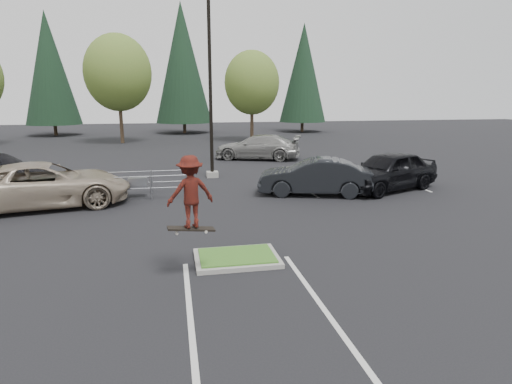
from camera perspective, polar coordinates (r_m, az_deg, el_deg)
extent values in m
plane|color=black|center=(11.47, -2.57, -9.10)|extent=(120.00, 120.00, 0.00)
cube|color=gray|center=(11.45, -2.57, -8.82)|extent=(2.20, 1.60, 0.12)
cube|color=#255A1C|center=(11.42, -2.58, -8.47)|extent=(1.95, 1.35, 0.05)
cube|color=silver|center=(20.21, -19.26, -0.17)|extent=(0.12, 5.20, 0.01)
cube|color=silver|center=(20.78, -26.64, -0.48)|extent=(0.12, 5.20, 0.01)
cube|color=silver|center=(20.89, 5.94, 0.89)|extent=(0.12, 5.20, 0.01)
cube|color=silver|center=(21.83, 12.74, 1.16)|extent=(0.12, 5.20, 0.01)
cube|color=silver|center=(23.05, 18.89, 1.38)|extent=(0.12, 5.20, 0.01)
cube|color=silver|center=(8.66, -8.69, -16.90)|extent=(0.12, 6.00, 0.01)
cube|color=silver|center=(9.13, 9.12, -15.25)|extent=(0.12, 6.00, 0.01)
cube|color=gray|center=(23.00, -5.85, 2.36)|extent=(0.60, 0.60, 0.30)
cylinder|color=black|center=(22.64, -6.13, 14.52)|extent=(0.18, 0.18, 10.00)
cylinder|color=#38281C|center=(41.35, -17.51, 8.66)|extent=(0.32, 0.32, 3.50)
ellipsoid|color=#426B27|center=(41.32, -17.94, 14.90)|extent=(5.89, 5.89, 6.77)
sphere|color=#426B27|center=(40.94, -17.06, 13.95)|extent=(3.68, 3.68, 3.68)
sphere|color=#426B27|center=(41.75, -18.53, 14.07)|extent=(4.05, 4.05, 4.05)
cylinder|color=#38281C|center=(41.13, -0.55, 8.90)|extent=(0.32, 0.32, 3.04)
ellipsoid|color=#426B27|center=(41.06, -0.57, 14.37)|extent=(5.12, 5.12, 5.89)
sphere|color=#426B27|center=(40.86, 0.37, 13.48)|extent=(3.20, 3.20, 3.20)
sphere|color=#426B27|center=(41.35, -1.37, 13.69)|extent=(3.52, 3.52, 3.52)
cylinder|color=#38281C|center=(52.17, -25.16, 7.51)|extent=(0.36, 0.36, 1.20)
cone|color=black|center=(52.12, -25.85, 14.62)|extent=(5.72, 5.72, 11.80)
cylinder|color=#38281C|center=(51.19, -9.49, 8.45)|extent=(0.36, 0.36, 1.20)
cone|color=black|center=(51.19, -9.80, 16.57)|extent=(6.38, 6.38, 13.30)
cylinder|color=#38281C|center=(52.53, 6.17, 8.65)|extent=(0.36, 0.36, 1.20)
cone|color=black|center=(52.46, 6.33, 15.48)|extent=(5.50, 5.50, 11.30)
cylinder|color=gray|center=(18.48, -19.50, 0.31)|extent=(0.05, 0.05, 1.05)
cylinder|color=gray|center=(19.72, -19.01, 1.10)|extent=(0.05, 0.05, 1.05)
cylinder|color=gray|center=(18.31, -13.85, 0.57)|extent=(0.05, 0.05, 1.05)
cylinder|color=gray|center=(19.56, -13.72, 1.34)|extent=(0.05, 0.05, 1.05)
cylinder|color=gray|center=(18.31, -8.16, 0.81)|extent=(0.05, 0.05, 1.05)
cylinder|color=gray|center=(19.56, -8.38, 1.57)|extent=(0.05, 0.05, 1.05)
cylinder|color=gray|center=(18.31, -13.85, 0.50)|extent=(3.64, 0.06, 0.05)
cylinder|color=gray|center=(18.22, -13.93, 2.04)|extent=(3.64, 0.06, 0.05)
cylinder|color=gray|center=(19.56, -13.71, 1.27)|extent=(3.64, 0.06, 0.05)
cylinder|color=gray|center=(19.47, -13.79, 2.72)|extent=(3.64, 0.06, 0.05)
cube|color=gray|center=(18.94, -15.45, 1.28)|extent=(0.78, 0.48, 0.44)
cube|color=black|center=(10.12, -8.63, -4.86)|extent=(1.12, 0.41, 0.17)
cylinder|color=beige|center=(10.02, -10.51, -5.47)|extent=(0.07, 0.04, 0.07)
cylinder|color=beige|center=(10.24, -10.53, -5.08)|extent=(0.07, 0.04, 0.07)
cylinder|color=beige|center=(10.05, -6.67, -5.29)|extent=(0.07, 0.04, 0.07)
cylinder|color=beige|center=(10.26, -6.77, -4.91)|extent=(0.07, 0.04, 0.07)
imported|color=maroon|center=(9.89, -8.80, 0.03)|extent=(1.20, 0.86, 1.68)
imported|color=tan|center=(18.53, -26.41, 0.85)|extent=(6.76, 4.09, 1.75)
imported|color=black|center=(18.87, 7.77, 2.04)|extent=(5.14, 3.00, 1.60)
imported|color=black|center=(20.56, 17.26, 2.72)|extent=(5.66, 4.01, 1.79)
imported|color=gray|center=(29.33, 0.42, 6.02)|extent=(6.24, 4.23, 1.68)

